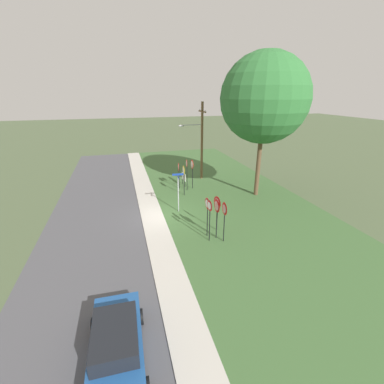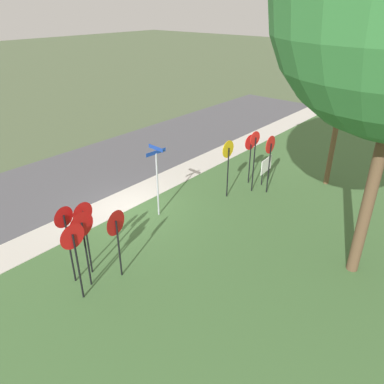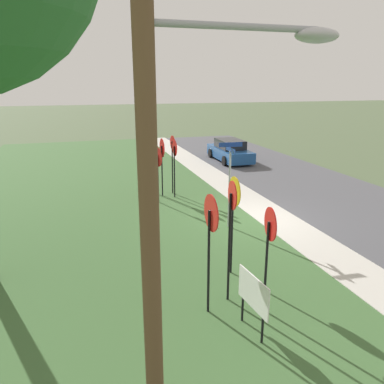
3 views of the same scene
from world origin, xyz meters
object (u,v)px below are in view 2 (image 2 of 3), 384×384
object	(u,v)px
yield_sign_near_right	(74,244)
yield_sign_far_right	(65,228)
yield_sign_far_left	(82,232)
utility_pole	(337,96)
street_name_post	(157,175)
stop_sign_near_right	(228,156)
yield_sign_center	(116,228)
stop_sign_far_left	(270,152)
stop_sign_far_center	(250,148)
yield_sign_near_left	(84,222)
notice_board	(266,166)
stop_sign_near_left	(254,149)

from	to	relation	value
yield_sign_near_right	yield_sign_far_right	distance (m)	0.86
yield_sign_far_left	utility_pole	xyz separation A→B (m)	(-11.74, 2.56, 2.22)
yield_sign_far_right	street_name_post	distance (m)	4.69
yield_sign_far_left	street_name_post	size ratio (longest dim) A/B	0.86
stop_sign_near_right	yield_sign_far_left	bearing A→B (deg)	3.33
yield_sign_far_right	yield_sign_center	distance (m)	1.45
street_name_post	utility_pole	bearing A→B (deg)	156.51
stop_sign_far_left	street_name_post	size ratio (longest dim) A/B	0.91
stop_sign_far_center	yield_sign_far_left	size ratio (longest dim) A/B	0.94
yield_sign_near_left	notice_board	size ratio (longest dim) A/B	2.05
stop_sign_far_center	yield_sign_far_right	world-z (taller)	yield_sign_far_right
stop_sign_far_left	stop_sign_far_center	bearing A→B (deg)	-106.52
stop_sign_near_right	utility_pole	distance (m)	5.50
yield_sign_near_left	yield_sign_far_left	size ratio (longest dim) A/B	0.99
stop_sign_far_left	utility_pole	bearing A→B (deg)	148.82
stop_sign_near_left	yield_sign_center	distance (m)	7.81
utility_pole	notice_board	world-z (taller)	utility_pole
stop_sign_near_left	utility_pole	size ratio (longest dim) A/B	0.38
stop_sign_far_left	street_name_post	world-z (taller)	street_name_post
yield_sign_near_left	notice_board	distance (m)	9.68
stop_sign_near_right	street_name_post	world-z (taller)	street_name_post
stop_sign_near_left	stop_sign_near_right	distance (m)	1.33
stop_sign_near_right	notice_board	distance (m)	2.73
stop_sign_near_left	stop_sign_near_right	xyz separation A→B (m)	(1.19, -0.58, -0.11)
stop_sign_near_right	yield_sign_near_left	distance (m)	7.15
yield_sign_far_right	utility_pole	size ratio (longest dim) A/B	0.35
stop_sign_near_left	yield_sign_center	world-z (taller)	stop_sign_near_left
yield_sign_near_right	notice_board	bearing A→B (deg)	179.28
stop_sign_far_left	yield_sign_near_right	size ratio (longest dim) A/B	1.07
yield_sign_center	utility_pole	world-z (taller)	utility_pole
yield_sign_far_left	yield_sign_center	world-z (taller)	yield_sign_far_left
yield_sign_near_right	street_name_post	xyz separation A→B (m)	(-4.89, -1.65, -0.12)
stop_sign_far_left	yield_sign_far_right	size ratio (longest dim) A/B	1.02
notice_board	yield_sign_far_right	bearing A→B (deg)	-10.55
stop_sign_far_left	yield_sign_far_left	bearing A→B (deg)	-7.30
yield_sign_far_left	street_name_post	bearing A→B (deg)	-166.01
stop_sign_near_left	stop_sign_far_center	size ratio (longest dim) A/B	1.19
stop_sign_far_left	yield_sign_center	xyz separation A→B (m)	(8.13, -0.61, -0.23)
stop_sign_near_left	stop_sign_near_right	bearing A→B (deg)	-18.66
utility_pole	stop_sign_near_left	bearing A→B (deg)	-35.60
yield_sign_far_left	utility_pole	world-z (taller)	utility_pole
yield_sign_near_right	yield_sign_far_right	bearing A→B (deg)	-108.96
stop_sign_far_center	yield_sign_far_left	xyz separation A→B (m)	(9.37, 0.21, 0.18)
stop_sign_near_left	yield_sign_far_right	world-z (taller)	stop_sign_near_left
yield_sign_far_left	notice_board	world-z (taller)	yield_sign_far_left
yield_sign_near_right	notice_board	xyz separation A→B (m)	(-10.45, 0.11, -1.06)
stop_sign_near_right	stop_sign_far_center	distance (m)	1.85
stop_sign_far_center	yield_sign_far_right	bearing A→B (deg)	7.45
stop_sign_far_left	yield_sign_near_left	xyz separation A→B (m)	(8.66, -1.46, -0.08)
yield_sign_near_left	yield_sign_far_right	distance (m)	0.60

